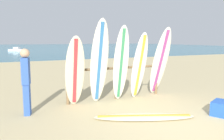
# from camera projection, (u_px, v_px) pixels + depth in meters

# --- Properties ---
(ground_plane) EXTENTS (120.00, 120.00, 0.00)m
(ground_plane) POSITION_uv_depth(u_px,v_px,m) (185.00, 129.00, 4.98)
(ground_plane) COLOR #CCB784
(ocean_water) EXTENTS (120.00, 80.00, 0.01)m
(ocean_water) POSITION_uv_depth(u_px,v_px,m) (21.00, 47.00, 57.13)
(ocean_water) COLOR teal
(ocean_water) RESTS_ON ground
(surfboard_rack) EXTENTS (3.32, 0.09, 1.17)m
(surfboard_rack) POSITION_uv_depth(u_px,v_px,m) (116.00, 76.00, 7.46)
(surfboard_rack) COLOR olive
(surfboard_rack) RESTS_ON ground
(surfboard_leaning_far_left) EXTENTS (0.60, 0.59, 2.06)m
(surfboard_leaning_far_left) POSITION_uv_depth(u_px,v_px,m) (75.00, 72.00, 6.52)
(surfboard_leaning_far_left) COLOR beige
(surfboard_leaning_far_left) RESTS_ON ground
(surfboard_leaning_left) EXTENTS (0.58, 0.79, 2.54)m
(surfboard_leaning_left) POSITION_uv_depth(u_px,v_px,m) (99.00, 63.00, 6.69)
(surfboard_leaning_left) COLOR silver
(surfboard_leaning_left) RESTS_ON ground
(surfboard_leaning_center_left) EXTENTS (0.58, 0.78, 2.37)m
(surfboard_leaning_center_left) POSITION_uv_depth(u_px,v_px,m) (121.00, 64.00, 7.02)
(surfboard_leaning_center_left) COLOR white
(surfboard_leaning_center_left) RESTS_ON ground
(surfboard_leaning_center) EXTENTS (0.66, 0.64, 2.18)m
(surfboard_leaning_center) POSITION_uv_depth(u_px,v_px,m) (139.00, 66.00, 7.40)
(surfboard_leaning_center) COLOR white
(surfboard_leaning_center) RESTS_ON ground
(surfboard_leaning_center_right) EXTENTS (0.62, 0.98, 2.35)m
(surfboard_leaning_center_right) POSITION_uv_depth(u_px,v_px,m) (160.00, 62.00, 7.77)
(surfboard_leaning_center_right) COLOR white
(surfboard_leaning_center_right) RESTS_ON ground
(surfboard_lying_on_sand) EXTENTS (2.55, 1.50, 0.08)m
(surfboard_lying_on_sand) POSITION_uv_depth(u_px,v_px,m) (144.00, 117.00, 5.67)
(surfboard_lying_on_sand) COLOR beige
(surfboard_lying_on_sand) RESTS_ON ground
(beachgoer_standing) EXTENTS (0.24, 0.31, 1.72)m
(beachgoer_standing) POSITION_uv_depth(u_px,v_px,m) (26.00, 79.00, 5.80)
(beachgoer_standing) COLOR #3359B2
(beachgoer_standing) RESTS_ON ground
(small_boat_offshore) EXTENTS (2.73, 2.34, 0.71)m
(small_boat_offshore) POSITION_uv_depth(u_px,v_px,m) (17.00, 50.00, 38.25)
(small_boat_offshore) COLOR silver
(small_boat_offshore) RESTS_ON ocean_water
(cooler_box) EXTENTS (0.71, 0.62, 0.36)m
(cooler_box) POSITION_uv_depth(u_px,v_px,m) (221.00, 108.00, 5.91)
(cooler_box) COLOR blue
(cooler_box) RESTS_ON ground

